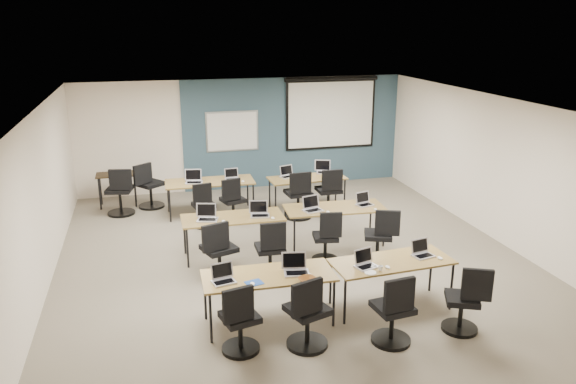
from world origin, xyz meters
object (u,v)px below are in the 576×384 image
object	(u,v)px
task_chair_11	(329,195)
laptop_5	(259,212)
task_chair_5	(271,254)
laptop_11	(324,170)
task_chair_6	(327,241)
task_chair_3	(465,305)
training_table_back_right	(307,180)
task_chair_7	(380,240)
task_chair_4	(219,256)
laptop_3	(422,252)
laptop_1	(296,268)
training_table_back_left	(210,183)
projector_screen	(331,110)
utility_table	(117,178)
training_table_front_left	(268,278)
task_chair_2	(394,315)
task_chair_9	(233,204)
task_chair_0	(240,324)
training_table_mid_right	(335,210)
laptop_6	(312,207)
laptop_0	(223,277)
laptop_4	(207,216)
laptop_9	(232,177)
spare_chair_a	(149,189)
laptop_2	(365,262)
spare_chair_b	(120,195)
laptop_10	(287,174)
whiteboard	(232,131)
task_chair_1	(307,318)
task_chair_8	(204,209)
laptop_7	(364,202)
training_table_mid_left	(233,219)
task_chair_10	(299,199)
laptop_8	(194,179)
training_table_front_right	(392,264)

from	to	relation	value
task_chair_11	laptop_5	bearing A→B (deg)	-137.63
task_chair_5	laptop_11	size ratio (longest dim) A/B	2.75
task_chair_6	task_chair_3	bearing A→B (deg)	-58.55
training_table_back_right	task_chair_7	size ratio (longest dim) A/B	1.68
task_chair_4	laptop_3	bearing A→B (deg)	-46.28
task_chair_5	laptop_1	bearing A→B (deg)	-87.65
training_table_back_left	projector_screen	bearing A→B (deg)	29.00
task_chair_5	utility_table	xyz separation A→B (m)	(-2.51, 4.46, 0.24)
laptop_1	task_chair_4	distance (m)	1.79
task_chair_7	laptop_11	bearing A→B (deg)	109.15
task_chair_3	task_chair_11	size ratio (longest dim) A/B	0.94
training_table_front_left	task_chair_2	size ratio (longest dim) A/B	1.79
laptop_1	task_chair_9	distance (m)	4.16
task_chair_0	task_chair_3	bearing A→B (deg)	-18.79
training_table_mid_right	laptop_6	world-z (taller)	laptop_6
training_table_back_left	training_table_back_right	bearing A→B (deg)	-5.14
training_table_back_right	laptop_0	world-z (taller)	laptop_0
laptop_4	laptop_9	bearing A→B (deg)	87.41
task_chair_7	spare_chair_a	size ratio (longest dim) A/B	0.95
laptop_3	laptop_2	bearing A→B (deg)	175.93
task_chair_2	laptop_11	xyz separation A→B (m)	(0.95, 5.81, 0.38)
task_chair_3	task_chair_5	distance (m)	3.13
spare_chair_b	task_chair_3	bearing A→B (deg)	-40.56
laptop_1	task_chair_4	bearing A→B (deg)	129.74
training_table_back_left	laptop_3	xyz separation A→B (m)	(2.53, -4.74, 0.10)
laptop_10	laptop_0	bearing A→B (deg)	-132.80
whiteboard	laptop_6	bearing A→B (deg)	-79.28
task_chair_11	training_table_front_left	bearing A→B (deg)	-118.96
training_table_back_right	task_chair_1	xyz separation A→B (m)	(-1.56, -5.29, -0.26)
laptop_4	laptop_5	bearing A→B (deg)	14.34
training_table_front_left	task_chair_8	world-z (taller)	task_chair_8
laptop_10	laptop_5	bearing A→B (deg)	-134.39
task_chair_7	laptop_5	bearing A→B (deg)	175.49
laptop_0	laptop_2	distance (m)	2.00
laptop_1	laptop_3	xyz separation A→B (m)	(1.94, 0.09, -0.01)
task_chair_4	task_chair_11	bearing A→B (deg)	24.51
task_chair_0	laptop_2	xyz separation A→B (m)	(1.89, 0.56, 0.39)
utility_table	training_table_front_left	bearing A→B (deg)	-69.80
task_chair_0	laptop_7	xyz separation A→B (m)	(2.90, 3.11, 0.39)
task_chair_5	utility_table	bearing A→B (deg)	120.91
training_table_mid_left	task_chair_2	distance (m)	3.69
training_table_mid_left	task_chair_10	world-z (taller)	task_chair_10
laptop_10	training_table_mid_left	bearing A→B (deg)	-143.47
task_chair_6	task_chair_8	xyz separation A→B (m)	(-1.86, 2.26, 0.00)
task_chair_4	laptop_8	size ratio (longest dim) A/B	2.91
task_chair_6	laptop_8	bearing A→B (deg)	132.01
training_table_back_right	training_table_front_right	bearing A→B (deg)	-94.10
training_table_front_left	training_table_front_right	distance (m)	1.82
utility_table	task_chair_5	bearing A→B (deg)	-60.58
task_chair_9	spare_chair_a	size ratio (longest dim) A/B	0.94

